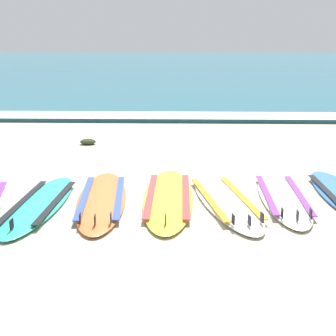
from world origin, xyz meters
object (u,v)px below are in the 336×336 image
at_px(surfboard_3, 40,204).
at_px(surfboard_6, 225,200).
at_px(surfboard_7, 283,197).
at_px(surfboard_4, 102,199).
at_px(surfboard_5, 168,197).

relative_size(surfboard_3, surfboard_6, 0.94).
bearing_deg(surfboard_7, surfboard_6, -168.55).
distance_m(surfboard_6, surfboard_7, 0.79).
relative_size(surfboard_3, surfboard_7, 1.00).
bearing_deg(surfboard_3, surfboard_7, 6.64).
relative_size(surfboard_4, surfboard_6, 1.01).
xyz_separation_m(surfboard_3, surfboard_4, (0.76, 0.20, 0.00)).
height_order(surfboard_3, surfboard_6, same).
relative_size(surfboard_5, surfboard_7, 1.09).
height_order(surfboard_3, surfboard_5, same).
bearing_deg(surfboard_4, surfboard_6, 0.24).
bearing_deg(surfboard_6, surfboard_7, 11.45).
relative_size(surfboard_5, surfboard_6, 1.03).
distance_m(surfboard_3, surfboard_7, 3.16).
relative_size(surfboard_6, surfboard_7, 1.06).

